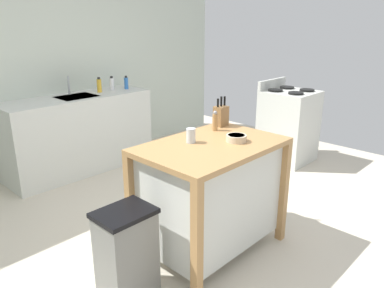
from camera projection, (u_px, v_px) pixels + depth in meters
ground_plane at (187, 249)px, 3.01m from camera, size 6.82×6.82×0.00m
wall_back at (30, 62)px, 4.24m from camera, size 5.82×0.10×2.60m
kitchen_island at (211, 192)px, 2.88m from camera, size 1.09×0.73×0.89m
knife_block at (221, 115)px, 3.19m from camera, size 0.11×0.09×0.25m
bowl_ceramic_wide at (236, 138)px, 2.79m from camera, size 0.15×0.15×0.05m
drinking_cup at (191, 135)px, 2.76m from camera, size 0.07×0.07×0.11m
pepper_grinder at (215, 121)px, 3.05m from camera, size 0.04×0.04×0.17m
trash_bin at (127, 254)px, 2.42m from camera, size 0.36×0.28×0.63m
sink_counter at (79, 133)px, 4.50m from camera, size 1.75×0.60×0.91m
sink_faucet at (69, 85)px, 4.42m from camera, size 0.02×0.02×0.22m
bottle_spray_cleaner at (99, 85)px, 4.57m from camera, size 0.06×0.06×0.18m
bottle_dish_soap at (112, 84)px, 4.72m from camera, size 0.06×0.06×0.18m
bottle_hand_soap at (126, 83)px, 4.80m from camera, size 0.05×0.05×0.17m
stove at (288, 126)px, 4.81m from camera, size 0.60×0.60×1.03m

